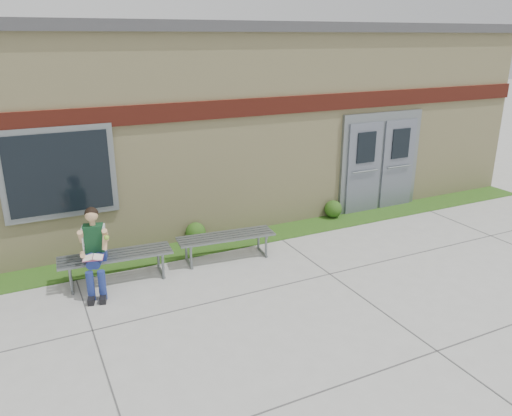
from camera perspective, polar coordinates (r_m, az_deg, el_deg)
ground at (r=8.00m, az=4.45°, el=-10.40°), size 80.00×80.00×0.00m
grass_strip at (r=10.08m, az=-3.04°, el=-3.82°), size 16.00×0.80×0.02m
school_building at (r=12.62m, az=-9.40°, el=10.50°), size 16.20×6.22×4.20m
bench_left at (r=8.72m, az=-15.70°, el=-5.78°), size 1.88×0.66×0.48m
bench_right at (r=9.22m, az=-3.43°, el=-3.74°), size 1.82×0.67×0.46m
girl at (r=8.35m, az=-17.98°, el=-4.47°), size 0.52×0.86×1.38m
shrub_mid at (r=10.02m, az=-6.91°, el=-2.79°), size 0.40×0.40×0.40m
shrub_east at (r=11.44m, az=8.81°, el=-0.10°), size 0.39×0.39×0.39m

